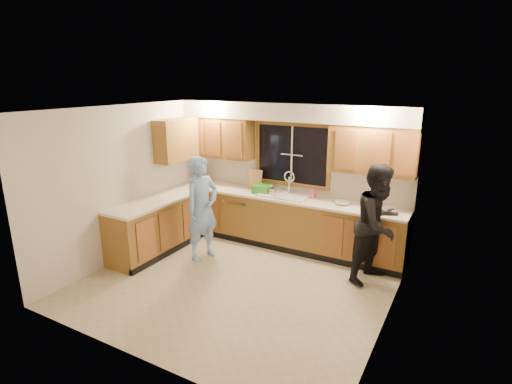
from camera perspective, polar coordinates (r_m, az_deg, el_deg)
floor at (r=6.00m, az=-2.77°, el=-12.84°), size 4.20×4.20×0.00m
ceiling at (r=5.28m, az=-3.14°, el=11.69°), size 4.20×4.20×0.00m
wall_back at (r=7.14m, az=5.12°, el=2.59°), size 4.20×0.00×4.20m
wall_left at (r=6.82m, az=-18.11°, el=1.22°), size 0.00×3.80×3.80m
wall_right at (r=4.80m, az=18.95°, el=-4.90°), size 0.00×3.80×3.80m
base_cabinets_back at (r=7.11m, az=3.98°, el=-4.26°), size 4.20×0.60×0.88m
base_cabinets_left at (r=7.09m, az=-13.83°, el=-4.77°), size 0.60×1.90×0.88m
countertop_back at (r=6.95m, az=4.00°, el=-0.74°), size 4.20×0.63×0.04m
countertop_left at (r=6.93m, az=-13.98°, el=-1.23°), size 0.63×1.90×0.04m
upper_cabinets_left at (r=7.57m, az=-5.27°, el=7.77°), size 1.35×0.33×0.75m
upper_cabinets_right at (r=6.44m, az=16.36°, el=5.77°), size 1.35×0.33×0.75m
upper_cabinets_return at (r=7.39m, az=-11.27°, el=7.34°), size 0.33×0.90×0.75m
soffit at (r=6.81m, az=4.74°, el=11.33°), size 4.20×0.35×0.30m
window_frame at (r=7.06m, az=5.16°, el=5.34°), size 1.44×0.03×1.14m
sink at (r=6.98m, az=4.06°, el=-0.98°), size 0.86×0.52×0.57m
dishwasher at (r=7.49m, az=-1.97°, el=-3.43°), size 0.60×0.56×0.82m
stove at (r=6.71m, az=-17.12°, el=-6.12°), size 0.58×0.75×0.90m
man at (r=6.53m, az=-7.69°, el=-2.34°), size 0.55×0.70×1.72m
woman at (r=6.01m, az=17.07°, el=-4.36°), size 0.93×1.04×1.75m
knife_block at (r=7.85m, az=-7.64°, el=2.13°), size 0.16×0.16×0.23m
cutting_board at (r=7.37m, az=-0.12°, el=1.85°), size 0.27×0.10×0.35m
dish_crate at (r=7.12m, az=0.88°, el=0.47°), size 0.34×0.32×0.14m
soap_bottle at (r=6.88m, az=8.16°, el=-0.11°), size 0.09×0.09×0.18m
bowl at (r=6.59m, az=12.18°, el=-1.58°), size 0.28×0.28×0.05m
can_left at (r=6.94m, az=2.28°, el=-0.01°), size 0.09×0.09×0.13m
can_right at (r=6.94m, az=2.13°, el=-0.02°), size 0.07×0.07×0.13m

